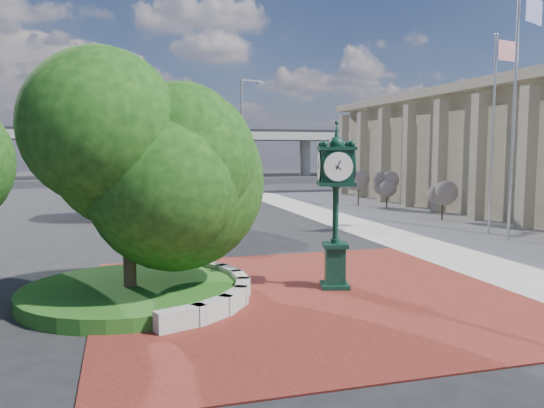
{
  "coord_description": "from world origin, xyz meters",
  "views": [
    {
      "loc": [
        -5.16,
        -15.31,
        4.25
      ],
      "look_at": [
        -0.37,
        1.5,
        2.47
      ],
      "focal_mm": 35.0,
      "sensor_mm": 36.0,
      "label": 1
    }
  ],
  "objects_px": {
    "street_lamp_far": "(164,136)",
    "parked_car": "(174,187)",
    "post_clock": "(336,199)",
    "flagpole_a": "(493,133)",
    "flagpole_b": "(514,114)",
    "street_lamp_near": "(244,131)"
  },
  "relations": [
    {
      "from": "street_lamp_far",
      "to": "parked_car",
      "type": "bearing_deg",
      "value": -89.29
    },
    {
      "from": "post_clock",
      "to": "parked_car",
      "type": "distance_m",
      "value": 35.26
    },
    {
      "from": "flagpole_a",
      "to": "flagpole_b",
      "type": "distance_m",
      "value": 2.11
    },
    {
      "from": "flagpole_b",
      "to": "street_lamp_far",
      "type": "distance_m",
      "value": 40.44
    },
    {
      "from": "post_clock",
      "to": "street_lamp_near",
      "type": "bearing_deg",
      "value": 82.87
    },
    {
      "from": "post_clock",
      "to": "street_lamp_near",
      "type": "height_order",
      "value": "street_lamp_near"
    },
    {
      "from": "parked_car",
      "to": "street_lamp_near",
      "type": "xyz_separation_m",
      "value": [
        4.94,
        -8.02,
        4.95
      ]
    },
    {
      "from": "street_lamp_near",
      "to": "street_lamp_far",
      "type": "bearing_deg",
      "value": 106.54
    },
    {
      "from": "street_lamp_near",
      "to": "flagpole_b",
      "type": "bearing_deg",
      "value": -69.72
    },
    {
      "from": "flagpole_a",
      "to": "street_lamp_near",
      "type": "height_order",
      "value": "flagpole_a"
    },
    {
      "from": "post_clock",
      "to": "parked_car",
      "type": "bearing_deg",
      "value": 92.52
    },
    {
      "from": "parked_car",
      "to": "street_lamp_far",
      "type": "distance_m",
      "value": 10.25
    },
    {
      "from": "flagpole_a",
      "to": "street_lamp_far",
      "type": "height_order",
      "value": "flagpole_a"
    },
    {
      "from": "street_lamp_near",
      "to": "flagpole_a",
      "type": "bearing_deg",
      "value": -66.89
    },
    {
      "from": "flagpole_b",
      "to": "street_lamp_far",
      "type": "xyz_separation_m",
      "value": [
        -12.92,
        38.32,
        -0.16
      ]
    },
    {
      "from": "parked_car",
      "to": "post_clock",
      "type": "bearing_deg",
      "value": -102.95
    },
    {
      "from": "flagpole_a",
      "to": "street_lamp_far",
      "type": "distance_m",
      "value": 38.78
    },
    {
      "from": "street_lamp_near",
      "to": "street_lamp_far",
      "type": "distance_m",
      "value": 17.75
    },
    {
      "from": "street_lamp_near",
      "to": "post_clock",
      "type": "bearing_deg",
      "value": -97.13
    },
    {
      "from": "flagpole_a",
      "to": "street_lamp_near",
      "type": "distance_m",
      "value": 21.1
    },
    {
      "from": "flagpole_b",
      "to": "street_lamp_near",
      "type": "distance_m",
      "value": 22.71
    },
    {
      "from": "parked_car",
      "to": "flagpole_b",
      "type": "height_order",
      "value": "flagpole_b"
    }
  ]
}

